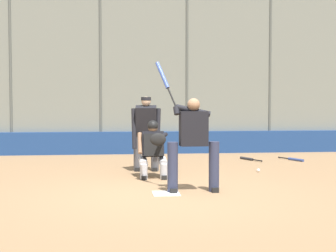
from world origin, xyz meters
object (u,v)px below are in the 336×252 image
at_px(spare_bat_near_backstop, 248,159).
at_px(batter_at_plate, 193,141).
at_px(spare_bat_by_padding, 294,159).
at_px(umpire_home, 146,131).
at_px(catcher_behind_plate, 153,148).
at_px(baseball_loose, 258,170).

bearing_deg(spare_bat_near_backstop, batter_at_plate, 129.77).
bearing_deg(spare_bat_by_padding, umpire_home, -94.22).
relative_size(batter_at_plate, spare_bat_near_backstop, 2.73).
bearing_deg(catcher_behind_plate, batter_at_plate, 109.44).
bearing_deg(umpire_home, spare_bat_near_backstop, -143.31).
height_order(batter_at_plate, baseball_loose, batter_at_plate).
relative_size(catcher_behind_plate, spare_bat_near_backstop, 1.42).
distance_m(batter_at_plate, baseball_loose, 2.82).
distance_m(catcher_behind_plate, baseball_loose, 2.41).
bearing_deg(baseball_loose, spare_bat_by_padding, -129.05).
relative_size(batter_at_plate, umpire_home, 1.35).
xyz_separation_m(batter_at_plate, umpire_home, (0.62, -2.47, 0.02)).
distance_m(spare_bat_near_backstop, spare_bat_by_padding, 1.16).
height_order(batter_at_plate, catcher_behind_plate, batter_at_plate).
relative_size(spare_bat_near_backstop, baseball_loose, 10.76).
height_order(catcher_behind_plate, spare_bat_by_padding, catcher_behind_plate).
relative_size(batter_at_plate, catcher_behind_plate, 1.92).
bearing_deg(spare_bat_by_padding, catcher_behind_plate, -82.42).
bearing_deg(spare_bat_near_backstop, catcher_behind_plate, 111.57).
bearing_deg(umpire_home, spare_bat_by_padding, -154.33).
distance_m(batter_at_plate, spare_bat_near_backstop, 4.73).
distance_m(umpire_home, baseball_loose, 2.54).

